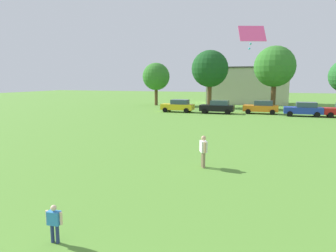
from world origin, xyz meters
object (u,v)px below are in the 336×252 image
at_px(adult_bystander, 203,149).
at_px(tree_center_left, 275,67).
at_px(child_kite_flyer, 54,220).
at_px(tree_left, 210,69).
at_px(parked_car_yellow_0, 178,106).
at_px(kite, 252,35).
at_px(parked_car_black_1, 218,107).
at_px(parked_car_blue_3, 304,109).
at_px(parked_car_orange_2, 261,107).
at_px(tree_far_left, 156,77).

bearing_deg(adult_bystander, tree_center_left, -30.16).
distance_m(child_kite_flyer, tree_left, 42.70).
bearing_deg(parked_car_yellow_0, tree_left, -106.92).
xyz_separation_m(kite, tree_left, (-8.27, 33.07, -0.41)).
relative_size(parked_car_black_1, parked_car_blue_3, 1.00).
relative_size(adult_bystander, kite, 1.19).
bearing_deg(parked_car_orange_2, kite, 90.43).
bearing_deg(kite, tree_center_left, 87.86).
relative_size(parked_car_black_1, tree_center_left, 0.47).
height_order(tree_far_left, tree_center_left, tree_center_left).
xyz_separation_m(child_kite_flyer, tree_left, (-3.99, 42.18, 5.35)).
bearing_deg(adult_bystander, parked_car_black_1, -16.71).
bearing_deg(parked_car_yellow_0, kite, 113.85).
distance_m(parked_car_black_1, tree_left, 10.36).
distance_m(child_kite_flyer, parked_car_orange_2, 35.21).
height_order(parked_car_yellow_0, parked_car_blue_3, same).
distance_m(kite, tree_center_left, 32.55).
bearing_deg(parked_car_orange_2, tree_far_left, -25.93).
bearing_deg(tree_far_left, parked_car_black_1, -39.18).
xyz_separation_m(kite, parked_car_black_1, (-5.53, 24.49, -5.52)).
relative_size(child_kite_flyer, parked_car_black_1, 0.24).
height_order(parked_car_orange_2, tree_center_left, tree_center_left).
bearing_deg(child_kite_flyer, parked_car_blue_3, 72.19).
bearing_deg(parked_car_black_1, tree_left, -72.35).
bearing_deg(child_kite_flyer, parked_car_orange_2, 80.44).
bearing_deg(parked_car_orange_2, parked_car_yellow_0, 7.03).
height_order(parked_car_black_1, tree_center_left, tree_center_left).
xyz_separation_m(parked_car_blue_3, tree_center_left, (-3.48, 7.94, 5.31)).
relative_size(child_kite_flyer, tree_center_left, 0.11).
bearing_deg(parked_car_black_1, parked_car_yellow_0, -0.79).
bearing_deg(parked_car_blue_3, child_kite_flyer, 75.09).
bearing_deg(tree_far_left, tree_center_left, -5.57).
bearing_deg(child_kite_flyer, adult_bystander, 72.16).
relative_size(parked_car_orange_2, parked_car_blue_3, 1.00).
bearing_deg(parked_car_yellow_0, parked_car_black_1, 179.21).
bearing_deg(tree_center_left, parked_car_black_1, -130.02).
distance_m(adult_bystander, parked_car_black_1, 25.49).
bearing_deg(adult_bystander, parked_car_yellow_0, -5.39).
bearing_deg(tree_far_left, parked_car_blue_3, -23.64).
bearing_deg(tree_center_left, kite, -92.14).
height_order(kite, tree_center_left, tree_center_left).
height_order(child_kite_flyer, parked_car_yellow_0, parked_car_yellow_0).
distance_m(kite, parked_car_orange_2, 26.46).
relative_size(kite, parked_car_black_1, 0.31).
height_order(kite, parked_car_blue_3, kite).
xyz_separation_m(child_kite_flyer, parked_car_blue_3, (8.97, 33.69, 0.23)).
relative_size(parked_car_blue_3, tree_far_left, 0.60).
bearing_deg(adult_bystander, parked_car_orange_2, -28.54).
xyz_separation_m(adult_bystander, parked_car_orange_2, (1.86, 26.64, -0.09)).
distance_m(kite, parked_car_black_1, 25.70).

